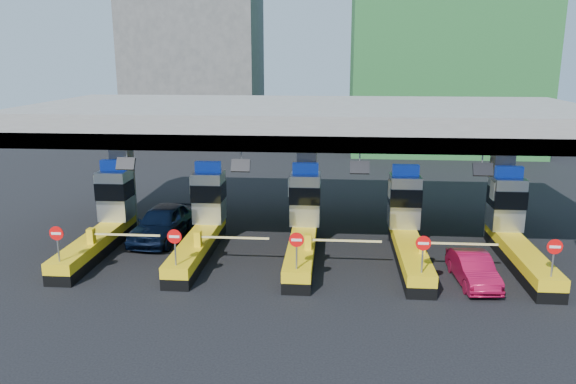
{
  "coord_description": "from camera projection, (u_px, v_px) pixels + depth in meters",
  "views": [
    {
      "loc": [
        1.44,
        -25.93,
        9.46
      ],
      "look_at": [
        -0.73,
        0.0,
        3.08
      ],
      "focal_mm": 35.0,
      "sensor_mm": 36.0,
      "label": 1
    }
  ],
  "objects": [
    {
      "name": "red_car",
      "position": [
        473.0,
        269.0,
        23.72
      ],
      "size": [
        1.65,
        4.01,
        1.29
      ],
      "primitive_type": "imported",
      "rotation": [
        0.0,
        0.0,
        0.07
      ],
      "color": "maroon",
      "rests_on": "ground"
    },
    {
      "name": "ground",
      "position": [
        303.0,
        253.0,
        27.46
      ],
      "size": [
        120.0,
        120.0,
        0.0
      ],
      "primitive_type": "plane",
      "color": "black",
      "rests_on": "ground"
    },
    {
      "name": "toll_lane_far_left",
      "position": [
        105.0,
        219.0,
        28.21
      ],
      "size": [
        4.43,
        8.0,
        4.16
      ],
      "color": "black",
      "rests_on": "ground"
    },
    {
      "name": "bg_building_concrete",
      "position": [
        195.0,
        59.0,
        61.3
      ],
      "size": [
        14.0,
        10.0,
        18.0
      ],
      "primitive_type": "cube",
      "color": "#4C4C49",
      "rests_on": "ground"
    },
    {
      "name": "toll_lane_left",
      "position": [
        203.0,
        222.0,
        27.81
      ],
      "size": [
        4.43,
        8.0,
        4.16
      ],
      "color": "black",
      "rests_on": "ground"
    },
    {
      "name": "bg_building_scaffold",
      "position": [
        447.0,
        6.0,
        54.13
      ],
      "size": [
        18.0,
        12.0,
        28.0
      ],
      "primitive_type": "cube",
      "color": "#1E5926",
      "rests_on": "ground"
    },
    {
      "name": "toll_lane_center",
      "position": [
        303.0,
        224.0,
        27.4
      ],
      "size": [
        4.43,
        8.0,
        4.16
      ],
      "color": "black",
      "rests_on": "ground"
    },
    {
      "name": "toll_lane_far_right",
      "position": [
        514.0,
        229.0,
        26.59
      ],
      "size": [
        4.43,
        8.0,
        4.16
      ],
      "color": "black",
      "rests_on": "ground"
    },
    {
      "name": "van",
      "position": [
        163.0,
        223.0,
        29.35
      ],
      "size": [
        2.71,
        5.54,
        1.82
      ],
      "primitive_type": "imported",
      "rotation": [
        0.0,
        0.0,
        -0.11
      ],
      "color": "black",
      "rests_on": "ground"
    },
    {
      "name": "toll_canopy",
      "position": [
        307.0,
        121.0,
        28.78
      ],
      "size": [
        28.0,
        12.09,
        7.0
      ],
      "color": "slate",
      "rests_on": "ground"
    },
    {
      "name": "toll_lane_right",
      "position": [
        407.0,
        227.0,
        27.0
      ],
      "size": [
        4.43,
        8.0,
        4.16
      ],
      "color": "black",
      "rests_on": "ground"
    }
  ]
}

